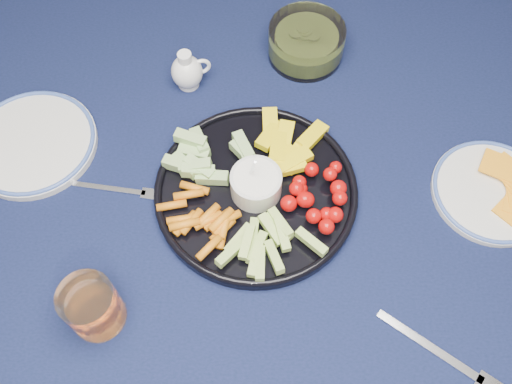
{
  "coord_description": "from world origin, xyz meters",
  "views": [
    {
      "loc": [
        0.12,
        -0.36,
        1.54
      ],
      "look_at": [
        0.11,
        0.08,
        0.76
      ],
      "focal_mm": 40.0,
      "sensor_mm": 36.0,
      "label": 1
    }
  ],
  "objects_px": {
    "pickle_bowl": "(306,43)",
    "dining_table": "(189,259)",
    "crudite_platter": "(255,189)",
    "side_plate_extra": "(32,143)",
    "cheese_plate": "(492,191)",
    "creamer_pitcher": "(187,71)",
    "juice_tumbler": "(93,308)"
  },
  "relations": [
    {
      "from": "cheese_plate",
      "to": "juice_tumbler",
      "type": "bearing_deg",
      "value": -159.68
    },
    {
      "from": "pickle_bowl",
      "to": "juice_tumbler",
      "type": "bearing_deg",
      "value": -120.58
    },
    {
      "from": "pickle_bowl",
      "to": "side_plate_extra",
      "type": "relative_size",
      "value": 0.64
    },
    {
      "from": "pickle_bowl",
      "to": "cheese_plate",
      "type": "bearing_deg",
      "value": -44.17
    },
    {
      "from": "pickle_bowl",
      "to": "juice_tumbler",
      "type": "xyz_separation_m",
      "value": [
        -0.3,
        -0.5,
        0.01
      ]
    },
    {
      "from": "dining_table",
      "to": "creamer_pitcher",
      "type": "bearing_deg",
      "value": 93.15
    },
    {
      "from": "juice_tumbler",
      "to": "creamer_pitcher",
      "type": "bearing_deg",
      "value": 78.09
    },
    {
      "from": "dining_table",
      "to": "crudite_platter",
      "type": "xyz_separation_m",
      "value": [
        0.11,
        0.08,
        0.11
      ]
    },
    {
      "from": "crudite_platter",
      "to": "creamer_pitcher",
      "type": "relative_size",
      "value": 4.18
    },
    {
      "from": "dining_table",
      "to": "pickle_bowl",
      "type": "distance_m",
      "value": 0.44
    },
    {
      "from": "cheese_plate",
      "to": "side_plate_extra",
      "type": "relative_size",
      "value": 0.89
    },
    {
      "from": "pickle_bowl",
      "to": "dining_table",
      "type": "bearing_deg",
      "value": -116.89
    },
    {
      "from": "dining_table",
      "to": "cheese_plate",
      "type": "height_order",
      "value": "cheese_plate"
    },
    {
      "from": "creamer_pitcher",
      "to": "side_plate_extra",
      "type": "height_order",
      "value": "creamer_pitcher"
    },
    {
      "from": "dining_table",
      "to": "side_plate_extra",
      "type": "distance_m",
      "value": 0.32
    },
    {
      "from": "crudite_platter",
      "to": "creamer_pitcher",
      "type": "xyz_separation_m",
      "value": [
        -0.12,
        0.22,
        0.01
      ]
    },
    {
      "from": "dining_table",
      "to": "creamer_pitcher",
      "type": "relative_size",
      "value": 21.83
    },
    {
      "from": "pickle_bowl",
      "to": "cheese_plate",
      "type": "height_order",
      "value": "pickle_bowl"
    },
    {
      "from": "pickle_bowl",
      "to": "juice_tumbler",
      "type": "height_order",
      "value": "juice_tumbler"
    },
    {
      "from": "crudite_platter",
      "to": "side_plate_extra",
      "type": "bearing_deg",
      "value": 167.65
    },
    {
      "from": "crudite_platter",
      "to": "cheese_plate",
      "type": "bearing_deg",
      "value": 2.0
    },
    {
      "from": "creamer_pitcher",
      "to": "juice_tumbler",
      "type": "relative_size",
      "value": 0.85
    },
    {
      "from": "creamer_pitcher",
      "to": "pickle_bowl",
      "type": "relative_size",
      "value": 0.56
    },
    {
      "from": "cheese_plate",
      "to": "creamer_pitcher",
      "type": "bearing_deg",
      "value": 157.35
    },
    {
      "from": "creamer_pitcher",
      "to": "pickle_bowl",
      "type": "xyz_separation_m",
      "value": [
        0.21,
        0.08,
        -0.0
      ]
    },
    {
      "from": "dining_table",
      "to": "juice_tumbler",
      "type": "xyz_separation_m",
      "value": [
        -0.11,
        -0.13,
        0.13
      ]
    },
    {
      "from": "creamer_pitcher",
      "to": "side_plate_extra",
      "type": "distance_m",
      "value": 0.28
    },
    {
      "from": "crudite_platter",
      "to": "pickle_bowl",
      "type": "height_order",
      "value": "crudite_platter"
    },
    {
      "from": "dining_table",
      "to": "crudite_platter",
      "type": "distance_m",
      "value": 0.17
    },
    {
      "from": "crudite_platter",
      "to": "side_plate_extra",
      "type": "distance_m",
      "value": 0.38
    },
    {
      "from": "creamer_pitcher",
      "to": "juice_tumbler",
      "type": "bearing_deg",
      "value": -101.91
    },
    {
      "from": "dining_table",
      "to": "cheese_plate",
      "type": "bearing_deg",
      "value": 10.71
    }
  ]
}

